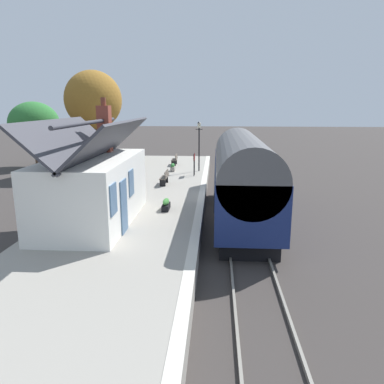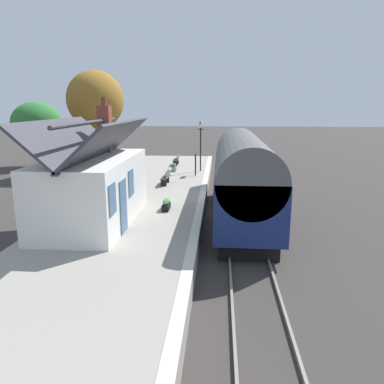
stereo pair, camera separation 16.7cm
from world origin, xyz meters
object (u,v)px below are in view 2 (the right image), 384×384
train (243,178)px  planter_corner_building (166,204)px  station_building (93,186)px  lamp_post_platform (201,137)px  planter_bench_right (141,160)px  planter_edge_near (174,167)px  tree_mid_background (37,124)px  tree_far_right (96,100)px  bench_by_lamp (166,177)px  bench_platform_end (177,159)px  planter_edge_far (133,172)px  station_sign_board (196,159)px

train → planter_corner_building: (-1.06, 3.68, -1.16)m
station_building → lamp_post_platform: station_building is taller
lamp_post_platform → planter_bench_right: bearing=56.3°
lamp_post_platform → planter_edge_near: bearing=95.6°
tree_mid_background → tree_far_right: size_ratio=0.70×
station_building → planter_corner_building: station_building is taller
bench_by_lamp → train: bearing=-135.9°
planter_corner_building → planter_edge_near: 10.55m
bench_platform_end → train: bearing=-159.1°
planter_edge_near → tree_mid_background: (5.98, 13.45, 2.90)m
train → planter_edge_near: (9.45, 4.57, -1.13)m
planter_bench_right → planter_edge_near: planter_bench_right is taller
station_building → planter_bench_right: (16.20, 1.43, -1.23)m
bench_platform_end → planter_edge_near: bearing=-177.0°
planter_edge_near → tree_far_right: (3.76, 7.04, 4.98)m
planter_edge_near → planter_edge_far: (-2.68, 2.54, 0.10)m
tree_mid_background → train: bearing=-130.6°
planter_corner_building → tree_mid_background: tree_mid_background is taller
bench_platform_end → planter_edge_near: bench_platform_end is taller
planter_bench_right → lamp_post_platform: 6.82m
planter_corner_building → planter_edge_far: bearing=23.7°
planter_corner_building → tree_mid_background: 22.05m
station_building → tree_far_right: (16.21, 5.10, 3.74)m
planter_corner_building → planter_edge_near: size_ratio=1.31×
planter_corner_building → tree_mid_background: bearing=41.0°
planter_edge_far → planter_bench_right: bearing=7.4°
station_building → planter_corner_building: (1.94, -2.83, -1.27)m
planter_corner_building → tree_far_right: bearing=29.1°
station_building → bench_by_lamp: station_building is taller
tree_far_right → lamp_post_platform: bearing=-111.6°
bench_by_lamp → lamp_post_platform: (5.00, -1.91, 2.11)m
planter_edge_far → tree_far_right: bearing=35.0°
bench_by_lamp → tree_far_right: bearing=39.7°
station_sign_board → planter_corner_building: bearing=174.7°
train → lamp_post_platform: 10.05m
station_building → planter_corner_building: size_ratio=7.60×
planter_bench_right → planter_edge_far: (-6.43, -0.83, 0.10)m
planter_corner_building → tree_mid_background: size_ratio=0.16×
station_building → lamp_post_platform: size_ratio=1.95×
station_building → tree_far_right: size_ratio=0.85×
train → bench_by_lamp: size_ratio=7.92×
train → station_sign_board: (7.81, 2.85, -0.23)m
bench_platform_end → tree_far_right: (0.87, 6.89, 4.79)m
station_building → planter_edge_near: station_building is taller
bench_platform_end → bench_by_lamp: bearing=-178.4°
station_building → tree_mid_background: 21.79m
planter_edge_far → tree_far_right: size_ratio=0.09×
planter_bench_right → tree_mid_background: (2.23, 10.08, 2.90)m
train → planter_bench_right: bearing=31.0°
planter_edge_far → bench_platform_end: bearing=-23.2°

